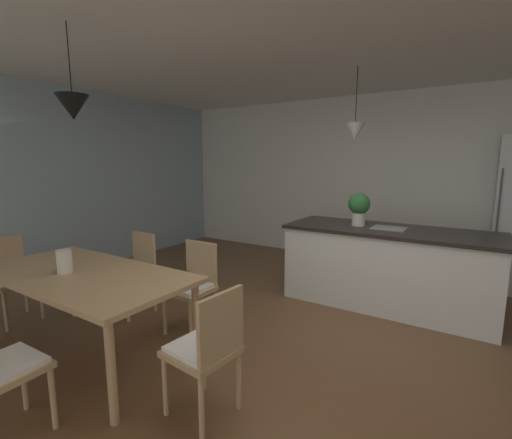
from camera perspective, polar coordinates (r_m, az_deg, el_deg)
name	(u,v)px	position (r m, az deg, el deg)	size (l,w,h in m)	color
ground_plane	(319,360)	(3.29, 10.18, -21.33)	(10.00, 8.40, 0.04)	brown
ceiling_slab	(331,6)	(3.04, 11.92, 30.55)	(10.00, 8.40, 0.12)	white
wall_back_kitchen	(403,181)	(6.00, 22.62, 5.76)	(10.00, 0.12, 2.70)	white
window_wall_left_glazing	(50,183)	(5.75, -30.22, 5.09)	(0.06, 8.40, 2.70)	#9EB7C6
dining_table	(84,280)	(3.30, -25.94, -8.73)	(1.90, 0.94, 0.75)	tan
chair_far_left	(135,270)	(4.15, -18.93, -7.65)	(0.43, 0.43, 0.87)	tan
chair_far_right	(193,284)	(3.55, -10.14, -10.17)	(0.40, 0.40, 0.87)	tan
chair_kitchen_end	(207,348)	(2.43, -7.92, -19.75)	(0.44, 0.44, 0.87)	tan
chair_window_end	(11,276)	(4.50, -34.72, -7.51)	(0.40, 0.40, 0.87)	tan
kitchen_island	(387,266)	(4.37, 20.37, -7.06)	(2.28, 0.88, 0.91)	silver
pendant_over_table	(73,107)	(3.25, -27.40, 15.78)	(0.25, 0.25, 0.73)	black
pendant_over_island_main	(355,132)	(4.33, 15.64, 13.47)	(0.22, 0.22, 0.81)	black
potted_plant_on_island	(359,207)	(4.32, 16.25, 2.01)	(0.25, 0.25, 0.39)	beige
vase_on_dining_table	(64,261)	(3.30, -28.47, -5.96)	(0.12, 0.12, 0.19)	silver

